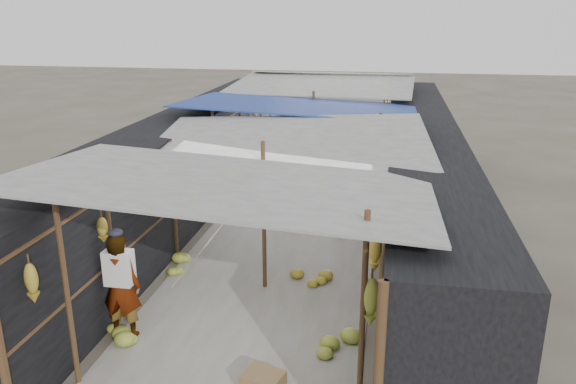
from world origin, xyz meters
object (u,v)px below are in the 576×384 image
Objects in this scene: vendor_elderly at (121,286)px; shopper_blue at (303,186)px; crate_near at (263,384)px; black_basin at (377,168)px; vendor_seated at (353,169)px.

shopper_blue reaches higher than vendor_elderly.
crate_near is at bearing -87.99° from shopper_blue.
shopper_blue is (1.88, 4.95, 0.10)m from vendor_elderly.
black_basin is 0.37× the size of shopper_blue.
crate_near is at bearing 157.83° from vendor_elderly.
crate_near is 2.57m from vendor_elderly.
vendor_seated reaches higher than crate_near.
black_basin is 0.73× the size of vendor_seated.
vendor_elderly reaches higher than vendor_seated.
vendor_elderly is 0.89× the size of shopper_blue.
crate_near is 0.72× the size of black_basin.
vendor_elderly is at bearing -112.85° from shopper_blue.
vendor_elderly reaches higher than black_basin.
vendor_elderly is 8.63m from vendor_seated.
vendor_seated is (2.77, 8.17, -0.35)m from vendor_elderly.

